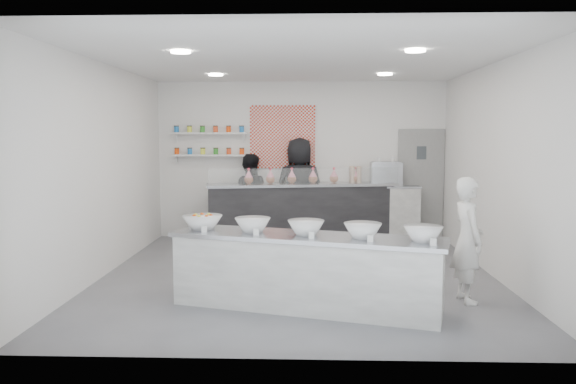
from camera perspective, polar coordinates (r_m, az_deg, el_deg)
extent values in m
plane|color=#515156|center=(8.07, 1.03, -8.46)|extent=(6.00, 6.00, 0.00)
plane|color=white|center=(7.88, 1.07, 13.18)|extent=(6.00, 6.00, 0.00)
plane|color=white|center=(10.83, 1.30, 3.23)|extent=(5.50, 0.00, 5.50)
plane|color=white|center=(8.34, -18.21, 2.16)|extent=(0.00, 6.00, 6.00)
plane|color=white|center=(8.26, 20.50, 2.05)|extent=(0.00, 6.00, 6.00)
cube|color=gray|center=(11.04, 13.31, 0.79)|extent=(0.88, 0.04, 2.10)
cube|color=red|center=(10.80, -0.56, 5.62)|extent=(1.25, 0.03, 1.20)
cube|color=silver|center=(10.89, -7.97, 3.72)|extent=(1.45, 0.22, 0.04)
cube|color=silver|center=(10.88, -8.01, 5.93)|extent=(1.45, 0.22, 0.04)
cylinder|color=white|center=(7.05, -10.85, 13.78)|extent=(0.24, 0.24, 0.02)
cylinder|color=white|center=(7.00, 12.81, 13.80)|extent=(0.24, 0.24, 0.02)
cylinder|color=white|center=(9.59, -7.35, 11.70)|extent=(0.24, 0.24, 0.02)
cylinder|color=white|center=(9.55, 9.83, 11.69)|extent=(0.24, 0.24, 0.02)
cube|color=#A5A5A1|center=(6.49, 1.82, -8.11)|extent=(3.22, 1.55, 0.86)
cube|color=black|center=(10.49, 1.47, -2.08)|extent=(3.59, 1.27, 1.09)
cube|color=white|center=(10.12, 1.78, 1.59)|extent=(3.43, 0.64, 0.30)
cube|color=#A5A5A1|center=(10.79, 9.54, -2.10)|extent=(1.39, 0.44, 1.03)
cube|color=#93969E|center=(10.73, 9.91, 1.79)|extent=(0.57, 0.39, 0.44)
imported|color=white|center=(7.02, 17.78, -4.64)|extent=(0.42, 0.59, 1.50)
imported|color=black|center=(10.76, -3.99, -0.45)|extent=(0.79, 0.62, 1.63)
imported|color=black|center=(10.69, 1.17, 0.36)|extent=(1.04, 0.77, 1.94)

